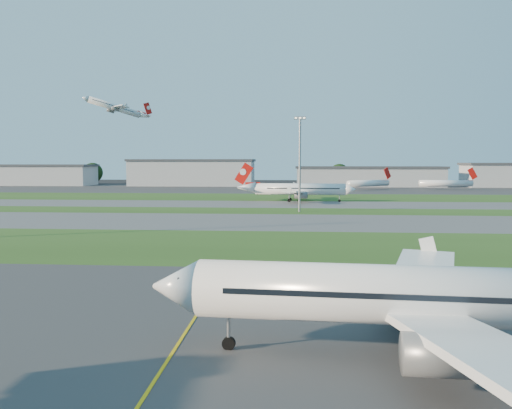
# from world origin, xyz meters

# --- Properties ---
(ground) EXTENTS (700.00, 700.00, 0.00)m
(ground) POSITION_xyz_m (0.00, 0.00, 0.00)
(ground) COLOR black
(ground) RESTS_ON ground
(apron_near) EXTENTS (300.00, 70.00, 0.01)m
(apron_near) POSITION_xyz_m (0.00, 0.00, 0.01)
(apron_near) COLOR #333335
(apron_near) RESTS_ON ground
(grass_strip_a) EXTENTS (300.00, 34.00, 0.01)m
(grass_strip_a) POSITION_xyz_m (0.00, 52.00, 0.01)
(grass_strip_a) COLOR #294818
(grass_strip_a) RESTS_ON ground
(taxiway_a) EXTENTS (300.00, 32.00, 0.01)m
(taxiway_a) POSITION_xyz_m (0.00, 85.00, 0.01)
(taxiway_a) COLOR #515154
(taxiway_a) RESTS_ON ground
(grass_strip_b) EXTENTS (300.00, 18.00, 0.01)m
(grass_strip_b) POSITION_xyz_m (0.00, 110.00, 0.01)
(grass_strip_b) COLOR #294818
(grass_strip_b) RESTS_ON ground
(taxiway_b) EXTENTS (300.00, 26.00, 0.01)m
(taxiway_b) POSITION_xyz_m (0.00, 132.00, 0.01)
(taxiway_b) COLOR #515154
(taxiway_b) RESTS_ON ground
(grass_strip_c) EXTENTS (300.00, 40.00, 0.01)m
(grass_strip_c) POSITION_xyz_m (0.00, 165.00, 0.01)
(grass_strip_c) COLOR #294818
(grass_strip_c) RESTS_ON ground
(apron_far) EXTENTS (400.00, 80.00, 0.01)m
(apron_far) POSITION_xyz_m (0.00, 225.00, 0.01)
(apron_far) COLOR #333335
(apron_far) RESTS_ON ground
(yellow_line) EXTENTS (0.25, 60.00, 0.02)m
(yellow_line) POSITION_xyz_m (5.00, 0.00, 0.00)
(yellow_line) COLOR gold
(yellow_line) RESTS_ON ground
(airliner_parked) EXTENTS (40.19, 34.02, 12.53)m
(airliner_parked) POSITION_xyz_m (23.27, 6.07, 4.40)
(airliner_parked) COLOR white
(airliner_parked) RESTS_ON ground
(airliner_taxiing) EXTENTS (38.39, 32.53, 11.98)m
(airliner_taxiing) POSITION_xyz_m (15.21, 143.86, 4.20)
(airliner_taxiing) COLOR white
(airliner_taxiing) RESTS_ON ground
(airliner_departing) EXTENTS (28.99, 25.11, 10.48)m
(airliner_departing) POSITION_xyz_m (-79.73, 228.08, 41.90)
(airliner_departing) COLOR white
(mini_jet_near) EXTENTS (24.08, 18.33, 9.48)m
(mini_jet_near) POSITION_xyz_m (49.91, 219.66, 3.28)
(mini_jet_near) COLOR white
(mini_jet_near) RESTS_ON ground
(mini_jet_far) EXTENTS (28.63, 5.38, 9.48)m
(mini_jet_far) POSITION_xyz_m (87.79, 222.65, 3.28)
(mini_jet_far) COLOR white
(mini_jet_far) RESTS_ON ground
(light_mast_centre) EXTENTS (3.20, 0.70, 25.80)m
(light_mast_centre) POSITION_xyz_m (15.00, 108.00, 14.81)
(light_mast_centre) COLOR gray
(light_mast_centre) RESTS_ON ground
(hangar_far_west) EXTENTS (91.80, 23.00, 12.20)m
(hangar_far_west) POSITION_xyz_m (-150.00, 255.00, 6.14)
(hangar_far_west) COLOR #9C9FA4
(hangar_far_west) RESTS_ON ground
(hangar_west) EXTENTS (71.40, 23.00, 15.20)m
(hangar_west) POSITION_xyz_m (-45.00, 255.00, 7.64)
(hangar_west) COLOR #9C9FA4
(hangar_west) RESTS_ON ground
(hangar_east) EXTENTS (81.60, 23.00, 11.20)m
(hangar_east) POSITION_xyz_m (55.00, 255.00, 5.64)
(hangar_east) COLOR #9C9FA4
(hangar_east) RESTS_ON ground
(tree_west) EXTENTS (12.10, 12.10, 13.20)m
(tree_west) POSITION_xyz_m (-110.00, 270.00, 7.14)
(tree_west) COLOR black
(tree_west) RESTS_ON ground
(tree_mid_west) EXTENTS (9.90, 9.90, 10.80)m
(tree_mid_west) POSITION_xyz_m (-20.00, 266.00, 5.84)
(tree_mid_west) COLOR black
(tree_mid_west) RESTS_ON ground
(tree_mid_east) EXTENTS (11.55, 11.55, 12.60)m
(tree_mid_east) POSITION_xyz_m (40.00, 269.00, 6.81)
(tree_mid_east) COLOR black
(tree_mid_east) RESTS_ON ground
(tree_east) EXTENTS (10.45, 10.45, 11.40)m
(tree_east) POSITION_xyz_m (115.00, 267.00, 6.16)
(tree_east) COLOR black
(tree_east) RESTS_ON ground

